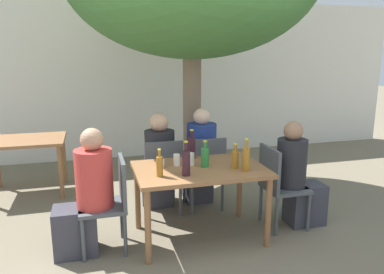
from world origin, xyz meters
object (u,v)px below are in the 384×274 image
(patio_chair_3, at_px, (205,169))
(drinking_glass_2, at_px, (177,160))
(green_bottle_1, at_px, (205,157))
(drinking_glass_0, at_px, (236,156))
(dining_table_back, at_px, (26,147))
(person_seated_1, at_px, (298,180))
(patio_chair_2, at_px, (162,172))
(drinking_glass_1, at_px, (160,163))
(patio_chair_0, at_px, (111,199))
(amber_bottle_2, at_px, (235,159))
(wine_bottle_4, at_px, (192,147))
(person_seated_3, at_px, (200,160))
(person_seated_2, at_px, (159,165))
(amber_bottle_3, at_px, (160,166))
(wine_bottle_5, at_px, (186,162))
(amber_bottle_0, at_px, (246,159))
(person_seated_0, at_px, (86,198))
(dining_table_front, at_px, (200,176))
(patio_chair_1, at_px, (278,182))
(drinking_glass_3, at_px, (191,159))

(patio_chair_3, relative_size, drinking_glass_2, 7.68)
(green_bottle_1, bearing_deg, drinking_glass_0, 21.08)
(dining_table_back, distance_m, person_seated_1, 3.53)
(patio_chair_2, height_order, drinking_glass_2, patio_chair_2)
(drinking_glass_0, distance_m, drinking_glass_1, 0.83)
(patio_chair_0, height_order, green_bottle_1, green_bottle_1)
(amber_bottle_2, height_order, wine_bottle_4, wine_bottle_4)
(person_seated_3, bearing_deg, drinking_glass_0, 104.60)
(dining_table_back, height_order, person_seated_2, person_seated_2)
(amber_bottle_3, xyz_separation_m, wine_bottle_4, (0.45, 0.51, 0.02))
(patio_chair_2, height_order, wine_bottle_5, wine_bottle_5)
(person_seated_1, height_order, drinking_glass_0, person_seated_1)
(amber_bottle_0, xyz_separation_m, amber_bottle_2, (-0.07, 0.11, -0.03))
(wine_bottle_5, bearing_deg, drinking_glass_2, 92.56)
(person_seated_1, height_order, drinking_glass_2, person_seated_1)
(green_bottle_1, bearing_deg, wine_bottle_5, -139.62)
(person_seated_3, bearing_deg, person_seated_0, 32.84)
(amber_bottle_2, relative_size, wine_bottle_5, 0.77)
(dining_table_front, distance_m, person_seated_2, 0.94)
(amber_bottle_3, bearing_deg, drinking_glass_1, 78.24)
(patio_chair_2, xyz_separation_m, person_seated_0, (-0.86, -0.66, 0.03))
(amber_bottle_2, relative_size, drinking_glass_1, 2.97)
(green_bottle_1, distance_m, amber_bottle_2, 0.30)
(patio_chair_1, xyz_separation_m, drinking_glass_1, (-1.27, 0.12, 0.28))
(patio_chair_3, relative_size, green_bottle_1, 3.36)
(dining_table_back, relative_size, person_seated_2, 0.85)
(person_seated_2, height_order, wine_bottle_4, person_seated_2)
(dining_table_back, relative_size, drinking_glass_1, 11.83)
(person_seated_0, relative_size, drinking_glass_2, 10.24)
(person_seated_1, bearing_deg, drinking_glass_0, 76.16)
(wine_bottle_5, bearing_deg, amber_bottle_2, 9.66)
(dining_table_front, xyz_separation_m, patio_chair_3, (0.26, 0.66, -0.15))
(amber_bottle_0, bearing_deg, person_seated_2, 120.68)
(dining_table_back, bearing_deg, amber_bottle_3, -53.71)
(person_seated_2, bearing_deg, wine_bottle_5, 93.52)
(patio_chair_1, height_order, patio_chair_3, same)
(person_seated_2, distance_m, drinking_glass_0, 1.05)
(patio_chair_3, xyz_separation_m, person_seated_0, (-1.38, -0.66, 0.03))
(amber_bottle_3, height_order, drinking_glass_1, amber_bottle_3)
(person_seated_2, height_order, green_bottle_1, person_seated_2)
(amber_bottle_3, distance_m, drinking_glass_1, 0.29)
(green_bottle_1, height_order, drinking_glass_3, green_bottle_1)
(person_seated_3, bearing_deg, dining_table_back, -23.43)
(drinking_glass_2, bearing_deg, patio_chair_0, -168.90)
(amber_bottle_2, bearing_deg, patio_chair_3, 95.55)
(person_seated_2, xyz_separation_m, amber_bottle_3, (-0.18, -1.06, 0.32))
(dining_table_back, bearing_deg, amber_bottle_2, -40.90)
(patio_chair_3, height_order, wine_bottle_5, wine_bottle_5)
(person_seated_0, bearing_deg, wine_bottle_4, 107.28)
(patio_chair_3, bearing_deg, dining_table_back, -28.38)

